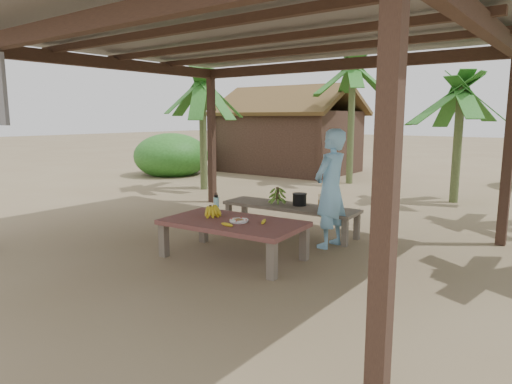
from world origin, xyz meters
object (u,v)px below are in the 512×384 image
Objects in this scene: woman at (330,189)px; ripe_banana_bunch at (211,210)px; work_table at (233,226)px; cooking_pot at (300,200)px; bench at (290,209)px; plate at (239,221)px; water_flask at (216,204)px.

ripe_banana_bunch is at bearing -39.22° from woman.
cooking_pot is at bearing 84.52° from work_table.
woman reaches higher than work_table.
woman reaches higher than ripe_banana_bunch.
bench is 1.57m from plate.
woman reaches higher than water_flask.
plate is at bearing -3.90° from ripe_banana_bunch.
water_flask is 1.33× the size of cooking_pot.
cooking_pot is (0.53, 1.37, -0.08)m from water_flask.
work_table is at bearing -90.30° from cooking_pot.
bench is 1.34× the size of woman.
bench is (-0.12, 1.54, -0.04)m from work_table.
plate is 1.44m from woman.
woman is (0.64, 1.24, 0.32)m from plate.
plate is (0.10, -0.01, 0.08)m from work_table.
work_table is 1.63m from cooking_pot.
ripe_banana_bunch reaches higher than cooking_pot.
bench is 7.97× the size of ripe_banana_bunch.
ripe_banana_bunch is (-0.29, -1.51, 0.19)m from bench.
woman is (1.16, 1.21, 0.25)m from ripe_banana_bunch.
bench is 1.36m from water_flask.
work_table is 0.44m from ripe_banana_bunch.
woman is at bearing 53.73° from work_table.
woman is at bearing -22.76° from bench.
ripe_banana_bunch reaches higher than bench.
water_flask is 1.61m from woman.
work_table is at bearing -26.46° from woman.
ripe_banana_bunch is at bearing -104.37° from bench.
water_flask is (-0.40, -1.28, 0.22)m from bench.
bench is at bearing 72.75° from water_flask.
woman is (0.75, 1.24, 0.40)m from work_table.
woman is at bearing 46.15° from ripe_banana_bunch.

